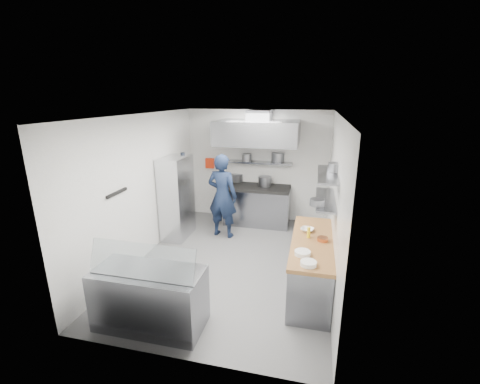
% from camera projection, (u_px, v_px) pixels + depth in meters
% --- Properties ---
extents(floor, '(5.00, 5.00, 0.00)m').
position_uv_depth(floor, '(233.00, 262.00, 6.28)').
color(floor, '#4A4A4C').
rests_on(floor, ground).
extents(ceiling, '(5.00, 5.00, 0.00)m').
position_uv_depth(ceiling, '(232.00, 115.00, 5.47)').
color(ceiling, silver).
rests_on(ceiling, wall_back).
extents(wall_back, '(3.60, 2.80, 0.02)m').
position_uv_depth(wall_back, '(257.00, 166.00, 8.21)').
color(wall_back, white).
rests_on(wall_back, floor).
extents(wall_front, '(3.60, 2.80, 0.02)m').
position_uv_depth(wall_front, '(175.00, 257.00, 3.55)').
color(wall_front, white).
rests_on(wall_front, floor).
extents(wall_left, '(2.80, 5.00, 0.02)m').
position_uv_depth(wall_left, '(144.00, 187.00, 6.27)').
color(wall_left, white).
rests_on(wall_left, floor).
extents(wall_right, '(2.80, 5.00, 0.02)m').
position_uv_depth(wall_right, '(334.00, 200.00, 5.48)').
color(wall_right, white).
rests_on(wall_right, floor).
extents(gas_range, '(1.60, 0.80, 0.90)m').
position_uv_depth(gas_range, '(258.00, 206.00, 8.08)').
color(gas_range, gray).
rests_on(gas_range, floor).
extents(cooktop, '(1.57, 0.78, 0.06)m').
position_uv_depth(cooktop, '(258.00, 188.00, 7.95)').
color(cooktop, black).
rests_on(cooktop, gas_range).
extents(stock_pot_left, '(0.31, 0.31, 0.20)m').
position_uv_depth(stock_pot_left, '(237.00, 178.00, 8.40)').
color(stock_pot_left, slate).
rests_on(stock_pot_left, cooktop).
extents(stock_pot_mid, '(0.33, 0.33, 0.24)m').
position_uv_depth(stock_pot_mid, '(265.00, 181.00, 7.97)').
color(stock_pot_mid, slate).
rests_on(stock_pot_mid, cooktop).
extents(over_range_shelf, '(1.60, 0.30, 0.04)m').
position_uv_depth(over_range_shelf, '(260.00, 162.00, 8.00)').
color(over_range_shelf, gray).
rests_on(over_range_shelf, wall_back).
extents(shelf_pot_a, '(0.23, 0.23, 0.18)m').
position_uv_depth(shelf_pot_a, '(247.00, 157.00, 8.05)').
color(shelf_pot_a, slate).
rests_on(shelf_pot_a, over_range_shelf).
extents(shelf_pot_b, '(0.32, 0.32, 0.22)m').
position_uv_depth(shelf_pot_b, '(278.00, 157.00, 8.01)').
color(shelf_pot_b, slate).
rests_on(shelf_pot_b, over_range_shelf).
extents(extractor_hood, '(1.90, 1.15, 0.55)m').
position_uv_depth(extractor_hood, '(257.00, 133.00, 7.39)').
color(extractor_hood, gray).
rests_on(extractor_hood, wall_back).
extents(hood_duct, '(0.55, 0.55, 0.24)m').
position_uv_depth(hood_duct, '(259.00, 115.00, 7.49)').
color(hood_duct, slate).
rests_on(hood_duct, extractor_hood).
extents(red_firebox, '(0.22, 0.10, 0.26)m').
position_uv_depth(red_firebox, '(210.00, 163.00, 8.42)').
color(red_firebox, red).
rests_on(red_firebox, wall_back).
extents(chef, '(0.76, 0.56, 1.91)m').
position_uv_depth(chef, '(222.00, 196.00, 7.20)').
color(chef, '#111B33').
rests_on(chef, floor).
extents(wire_rack, '(0.50, 0.90, 1.85)m').
position_uv_depth(wire_rack, '(177.00, 198.00, 7.19)').
color(wire_rack, silver).
rests_on(wire_rack, floor).
extents(rack_bin_a, '(0.16, 0.20, 0.18)m').
position_uv_depth(rack_bin_a, '(179.00, 202.00, 7.31)').
color(rack_bin_a, white).
rests_on(rack_bin_a, wire_rack).
extents(rack_bin_b, '(0.15, 0.20, 0.17)m').
position_uv_depth(rack_bin_b, '(185.00, 176.00, 7.54)').
color(rack_bin_b, yellow).
rests_on(rack_bin_b, wire_rack).
extents(rack_jar, '(0.10, 0.10, 0.18)m').
position_uv_depth(rack_jar, '(183.00, 157.00, 7.24)').
color(rack_jar, black).
rests_on(rack_jar, wire_rack).
extents(knife_strip, '(0.04, 0.55, 0.05)m').
position_uv_depth(knife_strip, '(117.00, 193.00, 5.39)').
color(knife_strip, black).
rests_on(knife_strip, wall_left).
extents(prep_counter_base, '(0.62, 2.00, 0.84)m').
position_uv_depth(prep_counter_base, '(311.00, 267.00, 5.27)').
color(prep_counter_base, gray).
rests_on(prep_counter_base, floor).
extents(prep_counter_top, '(0.65, 2.04, 0.06)m').
position_uv_depth(prep_counter_top, '(312.00, 242.00, 5.14)').
color(prep_counter_top, '#966338').
rests_on(prep_counter_top, prep_counter_base).
extents(plate_stack_a, '(0.22, 0.22, 0.06)m').
position_uv_depth(plate_stack_a, '(308.00, 263.00, 4.35)').
color(plate_stack_a, white).
rests_on(plate_stack_a, prep_counter_top).
extents(plate_stack_b, '(0.23, 0.23, 0.06)m').
position_uv_depth(plate_stack_b, '(302.00, 253.00, 4.64)').
color(plate_stack_b, white).
rests_on(plate_stack_b, prep_counter_top).
extents(copper_pan, '(0.17, 0.17, 0.06)m').
position_uv_depth(copper_pan, '(323.00, 239.00, 5.09)').
color(copper_pan, '#CD6C39').
rests_on(copper_pan, prep_counter_top).
extents(squeeze_bottle, '(0.05, 0.05, 0.18)m').
position_uv_depth(squeeze_bottle, '(309.00, 232.00, 5.19)').
color(squeeze_bottle, yellow).
rests_on(squeeze_bottle, prep_counter_top).
extents(mixing_bowl, '(0.26, 0.26, 0.05)m').
position_uv_depth(mixing_bowl, '(307.00, 230.00, 5.46)').
color(mixing_bowl, white).
rests_on(mixing_bowl, prep_counter_top).
extents(wall_shelf_lower, '(0.30, 1.30, 0.04)m').
position_uv_depth(wall_shelf_lower, '(325.00, 199.00, 5.21)').
color(wall_shelf_lower, gray).
rests_on(wall_shelf_lower, wall_right).
extents(wall_shelf_upper, '(0.30, 1.30, 0.04)m').
position_uv_depth(wall_shelf_upper, '(327.00, 174.00, 5.08)').
color(wall_shelf_upper, gray).
rests_on(wall_shelf_upper, wall_right).
extents(shelf_pot_c, '(0.22, 0.22, 0.10)m').
position_uv_depth(shelf_pot_c, '(317.00, 202.00, 4.84)').
color(shelf_pot_c, slate).
rests_on(shelf_pot_c, wall_shelf_lower).
extents(shelf_pot_d, '(0.25, 0.25, 0.14)m').
position_uv_depth(shelf_pot_d, '(336.00, 167.00, 5.16)').
color(shelf_pot_d, slate).
rests_on(shelf_pot_d, wall_shelf_upper).
extents(display_case, '(1.50, 0.70, 0.85)m').
position_uv_depth(display_case, '(150.00, 298.00, 4.44)').
color(display_case, gray).
rests_on(display_case, floor).
extents(display_glass, '(1.47, 0.19, 0.42)m').
position_uv_depth(display_glass, '(141.00, 261.00, 4.14)').
color(display_glass, silver).
rests_on(display_glass, display_case).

